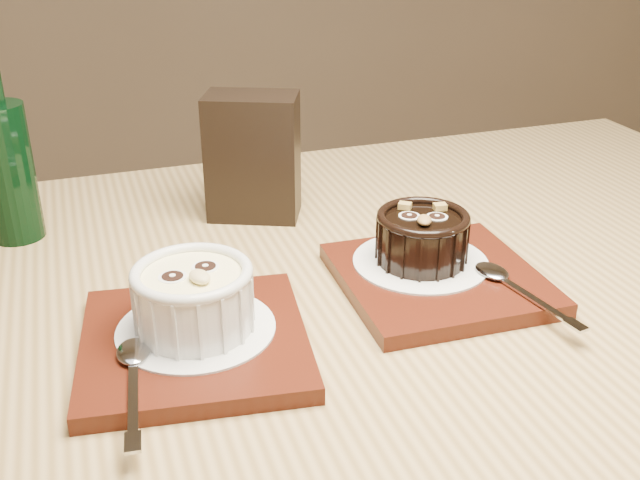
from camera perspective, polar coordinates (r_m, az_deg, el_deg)
The scene contains 11 objects.
table at distance 0.74m, azimuth 1.90°, elevation -10.33°, with size 1.26×0.89×0.75m.
tray_left at distance 0.62m, azimuth -9.52°, elevation -7.73°, with size 0.18×0.18×0.01m, color #47170B.
doily_left at distance 0.62m, azimuth -9.42°, elevation -6.66°, with size 0.13×0.13×0.00m, color white.
ramekin_white at distance 0.61m, azimuth -9.62°, elevation -4.19°, with size 0.10×0.10×0.06m.
spoon_left at distance 0.57m, azimuth -14.05°, elevation -10.15°, with size 0.03×0.13×0.01m, color #B6B9BF, non-canonical shape.
tray_right at distance 0.71m, azimuth 9.01°, elevation -2.96°, with size 0.18×0.18×0.01m, color #47170B.
doily_right at distance 0.73m, azimuth 7.66°, elevation -1.64°, with size 0.13×0.13×0.00m, color white.
ramekin_dark at distance 0.71m, azimuth 7.80°, elevation 0.37°, with size 0.09×0.09×0.05m.
spoon_right at distance 0.69m, azimuth 14.82°, elevation -3.49°, with size 0.03×0.13×0.01m, color #B6B9BF, non-canonical shape.
condiment_stand at distance 0.84m, azimuth -5.13°, elevation 6.33°, with size 0.10×0.06×0.14m, color black.
green_bottle at distance 0.84m, azimuth -22.77°, elevation 5.15°, with size 0.05×0.05×0.20m.
Camera 1 is at (-0.28, -0.39, 1.10)m, focal length 42.00 mm.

